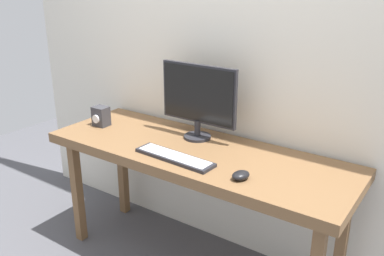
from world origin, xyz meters
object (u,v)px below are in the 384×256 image
(keyboard_primary, at_px, (174,157))
(audio_controller, at_px, (101,116))
(monitor, at_px, (198,98))
(desk, at_px, (196,161))
(mouse, at_px, (241,175))

(keyboard_primary, distance_m, audio_controller, 0.71)
(monitor, relative_size, audio_controller, 3.94)
(desk, xyz_separation_m, audio_controller, (-0.72, -0.03, 0.14))
(monitor, distance_m, keyboard_primary, 0.41)
(keyboard_primary, relative_size, audio_controller, 3.76)
(audio_controller, bearing_deg, mouse, -7.96)
(monitor, relative_size, mouse, 5.09)
(desk, distance_m, mouse, 0.43)
(desk, relative_size, monitor, 3.61)
(desk, distance_m, keyboard_primary, 0.19)
(keyboard_primary, bearing_deg, monitor, 101.81)
(keyboard_primary, height_order, audio_controller, audio_controller)
(desk, bearing_deg, mouse, -25.23)
(keyboard_primary, xyz_separation_m, audio_controller, (-0.70, 0.15, 0.05))
(audio_controller, bearing_deg, keyboard_primary, -11.91)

